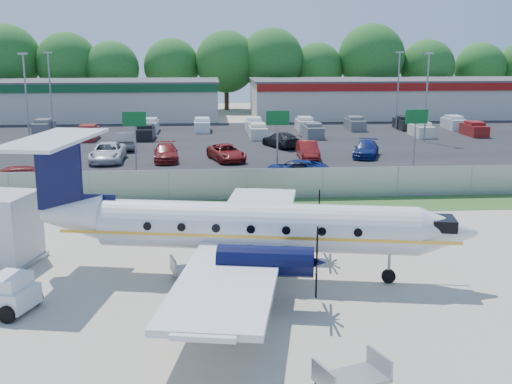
{
  "coord_description": "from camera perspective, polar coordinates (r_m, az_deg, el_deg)",
  "views": [
    {
      "loc": [
        -2.52,
        -26.49,
        9.76
      ],
      "look_at": [
        0.0,
        6.0,
        2.3
      ],
      "focal_mm": 45.0,
      "sensor_mm": 36.0,
      "label": 1
    }
  ],
  "objects": [
    {
      "name": "road_car_mid",
      "position": [
        48.22,
        3.47,
        1.19
      ],
      "size": [
        5.15,
        2.6,
        1.4
      ],
      "primitive_type": "imported",
      "rotation": [
        0.0,
        0.0,
        -1.63
      ],
      "color": "navy",
      "rests_on": "ground"
    },
    {
      "name": "parked_car_a",
      "position": [
        56.64,
        -13.01,
        2.64
      ],
      "size": [
        2.79,
        5.91,
        1.63
      ],
      "primitive_type": "imported",
      "rotation": [
        0.0,
        0.0,
        0.01
      ],
      "color": "silver",
      "rests_on": "ground"
    },
    {
      "name": "parked_car_d",
      "position": [
        56.98,
        4.61,
        2.99
      ],
      "size": [
        1.71,
        4.69,
        1.53
      ],
      "primitive_type": "imported",
      "rotation": [
        0.0,
        0.0,
        -0.02
      ],
      "color": "maroon",
      "rests_on": "ground"
    },
    {
      "name": "light_pole_se",
      "position": [
        77.95,
        12.53,
        9.26
      ],
      "size": [
        0.9,
        0.35,
        9.09
      ],
      "color": "gray",
      "rests_on": "ground"
    },
    {
      "name": "light_pole_sw",
      "position": [
        76.64,
        -17.83,
        8.9
      ],
      "size": [
        0.9,
        0.35,
        9.09
      ],
      "color": "gray",
      "rests_on": "ground"
    },
    {
      "name": "ground",
      "position": [
        28.34,
        0.95,
        -7.25
      ],
      "size": [
        170.0,
        170.0,
        0.0
      ],
      "primitive_type": "plane",
      "color": "#B0A995",
      "rests_on": "ground"
    },
    {
      "name": "sign_mid",
      "position": [
        50.08,
        1.94,
        5.84
      ],
      "size": [
        1.8,
        0.26,
        5.0
      ],
      "color": "gray",
      "rests_on": "ground"
    },
    {
      "name": "sign_left",
      "position": [
        50.07,
        -10.74,
        5.62
      ],
      "size": [
        1.8,
        0.26,
        5.0
      ],
      "color": "gray",
      "rests_on": "ground"
    },
    {
      "name": "parked_car_b",
      "position": [
        55.99,
        -7.99,
        2.73
      ],
      "size": [
        2.36,
        5.16,
        1.46
      ],
      "primitive_type": "imported",
      "rotation": [
        0.0,
        0.0,
        0.06
      ],
      "color": "maroon",
      "rests_on": "ground"
    },
    {
      "name": "parked_car_g",
      "position": [
        63.13,
        2.24,
        3.99
      ],
      "size": [
        3.85,
        5.55,
        1.49
      ],
      "primitive_type": "imported",
      "rotation": [
        0.0,
        0.0,
        3.52
      ],
      "color": "black",
      "rests_on": "ground"
    },
    {
      "name": "tree_line",
      "position": [
        100.99,
        -3.01,
        7.33
      ],
      "size": [
        112.0,
        6.0,
        14.0
      ],
      "primitive_type": null,
      "color": "#1E5D1B",
      "rests_on": "ground"
    },
    {
      "name": "perimeter_fence",
      "position": [
        41.5,
        -0.86,
        0.71
      ],
      "size": [
        120.0,
        0.06,
        1.99
      ],
      "color": "gray",
      "rests_on": "ground"
    },
    {
      "name": "parked_car_c",
      "position": [
        55.7,
        -2.63,
        2.79
      ],
      "size": [
        3.69,
        5.6,
        1.43
      ],
      "primitive_type": "imported",
      "rotation": [
        0.0,
        0.0,
        0.28
      ],
      "color": "maroon",
      "rests_on": "ground"
    },
    {
      "name": "parked_car_e",
      "position": [
        58.34,
        9.73,
        3.08
      ],
      "size": [
        3.53,
        5.3,
        1.43
      ],
      "primitive_type": "imported",
      "rotation": [
        0.0,
        0.0,
        -0.34
      ],
      "color": "navy",
      "rests_on": "ground"
    },
    {
      "name": "parking_lot",
      "position": [
        67.24,
        -2.25,
        4.55
      ],
      "size": [
        170.0,
        32.0,
        0.02
      ],
      "primitive_type": "cube",
      "color": "black",
      "rests_on": "ground"
    },
    {
      "name": "grass_verge",
      "position": [
        39.78,
        -0.67,
        -1.3
      ],
      "size": [
        170.0,
        4.0,
        0.02
      ],
      "primitive_type": "cube",
      "color": "#2D561E",
      "rests_on": "ground"
    },
    {
      "name": "parked_car_f",
      "position": [
        63.08,
        -11.56,
        3.73
      ],
      "size": [
        2.32,
        5.19,
        1.66
      ],
      "primitive_type": "imported",
      "rotation": [
        0.0,
        0.0,
        3.26
      ],
      "color": "#595B5E",
      "rests_on": "ground"
    },
    {
      "name": "road_car_west",
      "position": [
        47.11,
        -19.51,
        0.19
      ],
      "size": [
        6.0,
        3.29,
        1.65
      ],
      "primitive_type": "imported",
      "rotation": [
        0.0,
        0.0,
        1.75
      ],
      "color": "maroon",
      "rests_on": "ground"
    },
    {
      "name": "building_east",
      "position": [
        93.22,
        13.53,
        8.16
      ],
      "size": [
        44.4,
        12.4,
        5.24
      ],
      "color": "beige",
      "rests_on": "ground"
    },
    {
      "name": "light_pole_nw",
      "position": [
        66.97,
        -19.77,
        8.27
      ],
      "size": [
        0.9,
        0.35,
        9.09
      ],
      "color": "gray",
      "rests_on": "ground"
    },
    {
      "name": "building_west",
      "position": [
        91.31,
        -18.2,
        7.78
      ],
      "size": [
        46.4,
        12.4,
        5.24
      ],
      "color": "beige",
      "rests_on": "ground"
    },
    {
      "name": "access_road",
      "position": [
        46.59,
        -1.24,
        0.81
      ],
      "size": [
        170.0,
        8.0,
        0.02
      ],
      "primitive_type": "cube",
      "color": "black",
      "rests_on": "ground"
    },
    {
      "name": "aircraft",
      "position": [
        27.15,
        -0.77,
        -3.06
      ],
      "size": [
        19.47,
        19.09,
        5.94
      ],
      "color": "silver",
      "rests_on": "ground"
    },
    {
      "name": "far_parking_rows",
      "position": [
        72.19,
        -2.41,
        5.11
      ],
      "size": [
        56.0,
        10.0,
        1.6
      ],
      "primitive_type": null,
      "color": "gray",
      "rests_on": "ground"
    },
    {
      "name": "cone_nose",
      "position": [
        33.4,
        15.46,
        -4.12
      ],
      "size": [
        0.38,
        0.38,
        0.53
      ],
      "color": "#D84506",
      "rests_on": "ground"
    },
    {
      "name": "baggage_cart_far",
      "position": [
        19.27,
        8.5,
        -16.01
      ],
      "size": [
        2.29,
        1.83,
        1.05
      ],
      "color": "gray",
      "rests_on": "ground"
    },
    {
      "name": "cone_starboard_wing",
      "position": [
        33.96,
        -1.07,
        -3.31
      ],
      "size": [
        0.42,
        0.42,
        0.59
      ],
      "color": "#D84506",
      "rests_on": "ground"
    },
    {
      "name": "sign_right",
      "position": [
        52.44,
        14.03,
        5.78
      ],
      "size": [
        1.8,
        0.26,
        5.0
      ],
      "color": "gray",
      "rests_on": "ground"
    },
    {
      "name": "light_pole_ne",
      "position": [
        68.45,
        14.95,
        8.67
      ],
      "size": [
        0.9,
        0.35,
        9.09
      ],
      "color": "gray",
      "rests_on": "ground"
    },
    {
      "name": "service_container",
      "position": [
        31.33,
        -21.68,
        -3.28
      ],
      "size": [
        3.56,
        3.56,
        3.27
      ],
      "color": "silver",
      "rests_on": "ground"
    },
    {
      "name": "pushback_tug",
      "position": [
        26.09,
        -21.76,
        -8.38
      ],
      "size": [
        3.11,
        2.69,
        1.47
      ],
      "color": "silver",
      "rests_on": "ground"
    },
    {
      "name": "baggage_cart_near",
      "position": [
        27.73,
        -5.49,
        -6.75
      ],
      "size": [
        2.13,
        1.57,
        1.0
      ],
      "color": "gray",
      "rests_on": "ground"
    }
  ]
}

